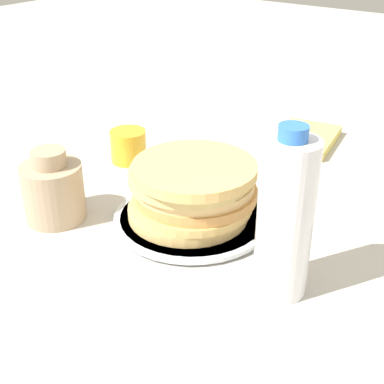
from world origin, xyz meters
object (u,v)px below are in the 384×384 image
object	(u,v)px
pancake_stack	(192,189)
juice_glass	(128,146)
plate	(192,218)
cream_jug	(53,190)
water_bottle_near	(285,218)

from	to	relation	value
pancake_stack	juice_glass	size ratio (longest dim) A/B	2.91
plate	cream_jug	bearing A→B (deg)	122.90
cream_jug	plate	bearing A→B (deg)	-57.10
juice_glass	cream_jug	bearing A→B (deg)	-167.16
cream_jug	water_bottle_near	distance (m)	0.38
cream_jug	water_bottle_near	bearing A→B (deg)	-82.10
plate	water_bottle_near	distance (m)	0.23
plate	pancake_stack	bearing A→B (deg)	31.06
pancake_stack	juice_glass	xyz separation A→B (m)	(0.11, 0.24, -0.03)
plate	juice_glass	world-z (taller)	juice_glass
juice_glass	pancake_stack	bearing A→B (deg)	-115.13
plate	cream_jug	world-z (taller)	cream_jug
juice_glass	water_bottle_near	distance (m)	0.47
plate	cream_jug	xyz separation A→B (m)	(-0.12, 0.18, 0.04)
water_bottle_near	juice_glass	bearing A→B (deg)	67.34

